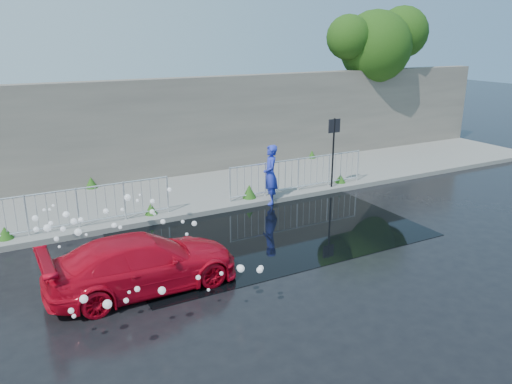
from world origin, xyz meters
TOP-DOWN VIEW (x-y plane):
  - ground at (0.00, 0.00)m, footprint 90.00×90.00m
  - pavement at (0.00, 5.00)m, footprint 30.00×4.00m
  - curb at (0.00, 3.00)m, footprint 30.00×0.25m
  - retaining_wall at (0.00, 7.20)m, footprint 30.00×0.60m
  - puddle at (0.50, 1.00)m, footprint 8.00×5.00m
  - sign_post at (4.20, 3.10)m, footprint 0.45×0.06m
  - tree at (9.67, 7.41)m, footprint 5.07×3.12m
  - railing_left at (-4.00, 3.35)m, footprint 5.05×0.05m
  - railing_right at (3.00, 3.35)m, footprint 5.05×0.05m
  - weeds at (-0.20, 4.51)m, footprint 12.17×3.93m
  - water_spray at (-3.61, 0.78)m, footprint 3.69×5.60m
  - red_car at (-3.36, -0.54)m, footprint 4.03×1.71m
  - person at (1.74, 3.00)m, footprint 0.67×0.80m

SIDE VIEW (x-z plane):
  - ground at x=0.00m, z-range 0.00..0.00m
  - puddle at x=0.50m, z-range 0.00..0.01m
  - pavement at x=0.00m, z-range 0.00..0.15m
  - curb at x=0.00m, z-range 0.00..0.16m
  - weeds at x=-0.20m, z-range 0.11..0.55m
  - red_car at x=-3.36m, z-range 0.00..1.16m
  - railing_left at x=-4.00m, z-range 0.19..1.29m
  - railing_right at x=3.00m, z-range 0.19..1.29m
  - water_spray at x=-3.61m, z-range 0.23..1.30m
  - person at x=1.74m, z-range 0.00..1.88m
  - sign_post at x=4.20m, z-range 0.47..2.97m
  - retaining_wall at x=0.00m, z-range 0.15..3.65m
  - tree at x=9.67m, z-range 1.60..7.94m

